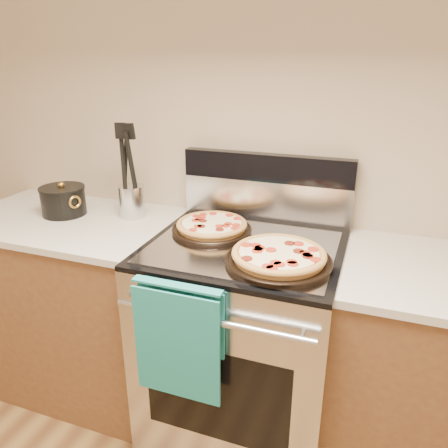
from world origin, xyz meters
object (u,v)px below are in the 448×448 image
(pepperoni_pizza_back, at_px, (212,227))
(saucepan, at_px, (64,202))
(utensil_crock, at_px, (132,201))
(pepperoni_pizza_front, at_px, (279,257))
(range_body, at_px, (243,343))

(pepperoni_pizza_back, bearing_deg, saucepan, 179.76)
(pepperoni_pizza_back, xyz_separation_m, utensil_crock, (-0.43, 0.09, 0.04))
(utensil_crock, bearing_deg, pepperoni_pizza_front, -20.46)
(pepperoni_pizza_back, bearing_deg, range_body, -22.58)
(pepperoni_pizza_back, bearing_deg, utensil_crock, 168.79)
(range_body, height_order, saucepan, saucepan)
(pepperoni_pizza_front, relative_size, saucepan, 1.85)
(saucepan, bearing_deg, pepperoni_pizza_front, -10.57)
(range_body, distance_m, pepperoni_pizza_front, 0.54)
(pepperoni_pizza_front, bearing_deg, range_body, 141.76)
(pepperoni_pizza_back, height_order, saucepan, saucepan)
(pepperoni_pizza_front, height_order, saucepan, saucepan)
(utensil_crock, bearing_deg, saucepan, -165.63)
(range_body, xyz_separation_m, pepperoni_pizza_back, (-0.17, 0.07, 0.50))
(pepperoni_pizza_back, relative_size, saucepan, 1.64)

